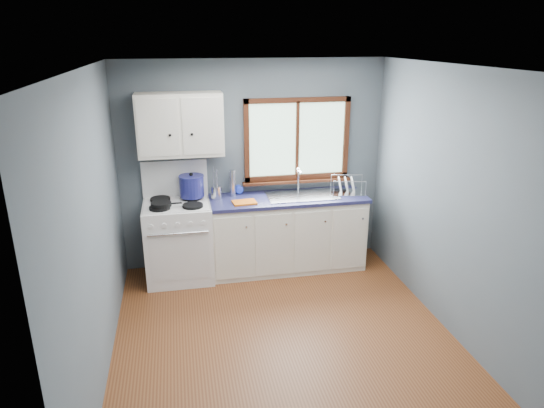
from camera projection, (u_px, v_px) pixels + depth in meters
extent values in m
cube|color=brown|center=(285.00, 339.00, 4.64)|extent=(3.20, 3.60, 0.02)
cube|color=white|center=(288.00, 66.00, 3.81)|extent=(3.20, 3.60, 0.02)
cube|color=#535D64|center=(253.00, 165.00, 5.90)|extent=(3.20, 0.02, 2.50)
cube|color=#535D64|center=(363.00, 334.00, 2.55)|extent=(3.20, 0.02, 2.50)
cube|color=#535D64|center=(93.00, 229.00, 3.93)|extent=(0.02, 3.60, 2.50)
cube|color=#535D64|center=(454.00, 204.00, 4.52)|extent=(0.02, 3.60, 2.50)
cube|color=white|center=(179.00, 242.00, 5.66)|extent=(0.76, 0.65, 0.92)
cube|color=white|center=(175.00, 179.00, 5.72)|extent=(0.76, 0.05, 0.44)
cube|color=silver|center=(176.00, 204.00, 5.51)|extent=(0.72, 0.59, 0.01)
cylinder|color=black|center=(160.00, 208.00, 5.33)|extent=(0.23, 0.23, 0.03)
cylinder|color=black|center=(193.00, 206.00, 5.40)|extent=(0.23, 0.23, 0.03)
cylinder|color=black|center=(160.00, 199.00, 5.61)|extent=(0.23, 0.23, 0.03)
cylinder|color=black|center=(192.00, 197.00, 5.68)|extent=(0.23, 0.23, 0.03)
cylinder|color=silver|center=(178.00, 234.00, 5.27)|extent=(0.66, 0.02, 0.02)
cube|color=silver|center=(180.00, 258.00, 5.39)|extent=(0.66, 0.01, 0.55)
cube|color=white|center=(287.00, 234.00, 5.93)|extent=(1.85, 0.60, 0.88)
cube|color=black|center=(286.00, 263.00, 6.08)|extent=(1.85, 0.54, 0.08)
cube|color=#1B1D44|center=(287.00, 198.00, 5.78)|extent=(1.89, 0.64, 0.04)
cube|color=silver|center=(302.00, 196.00, 5.81)|extent=(0.84, 0.46, 0.01)
cube|color=silver|center=(286.00, 202.00, 5.80)|extent=(0.36, 0.40, 0.14)
cube|color=silver|center=(318.00, 200.00, 5.87)|extent=(0.36, 0.40, 0.14)
cylinder|color=silver|center=(298.00, 180.00, 5.95)|extent=(0.02, 0.02, 0.28)
cylinder|color=silver|center=(300.00, 171.00, 5.84)|extent=(0.02, 0.16, 0.02)
sphere|color=silver|center=(298.00, 169.00, 5.90)|extent=(0.04, 0.04, 0.04)
cube|color=#9EC6A8|center=(297.00, 139.00, 5.88)|extent=(1.22, 0.01, 0.92)
cube|color=#431E0F|center=(298.00, 100.00, 5.71)|extent=(1.30, 0.05, 0.06)
cube|color=#431E0F|center=(297.00, 177.00, 6.02)|extent=(1.30, 0.05, 0.06)
cube|color=#431E0F|center=(247.00, 141.00, 5.75)|extent=(0.06, 0.05, 1.00)
cube|color=#431E0F|center=(346.00, 137.00, 5.98)|extent=(0.06, 0.05, 1.00)
cube|color=#431E0F|center=(297.00, 139.00, 5.86)|extent=(0.03, 0.05, 0.92)
cube|color=#431E0F|center=(297.00, 181.00, 6.01)|extent=(1.36, 0.10, 0.03)
cube|color=white|center=(180.00, 125.00, 5.40)|extent=(0.95, 0.32, 0.70)
cube|color=white|center=(158.00, 128.00, 5.20)|extent=(0.44, 0.01, 0.62)
cube|color=white|center=(203.00, 126.00, 5.29)|extent=(0.44, 0.01, 0.62)
sphere|color=black|center=(170.00, 135.00, 5.23)|extent=(0.03, 0.03, 0.03)
sphere|color=black|center=(192.00, 134.00, 5.28)|extent=(0.03, 0.03, 0.03)
cylinder|color=black|center=(161.00, 204.00, 5.33)|extent=(0.23, 0.23, 0.04)
cube|color=black|center=(176.00, 203.00, 5.36)|extent=(0.13, 0.03, 0.01)
cylinder|color=navy|center=(192.00, 187.00, 5.63)|extent=(0.34, 0.34, 0.24)
cylinder|color=navy|center=(191.00, 176.00, 5.59)|extent=(0.35, 0.35, 0.02)
sphere|color=black|center=(191.00, 174.00, 5.58)|extent=(0.05, 0.05, 0.04)
cylinder|color=silver|center=(216.00, 192.00, 5.68)|extent=(0.16, 0.16, 0.15)
cylinder|color=silver|center=(217.00, 179.00, 5.65)|extent=(0.01, 0.01, 0.23)
cylinder|color=silver|center=(214.00, 178.00, 5.63)|extent=(0.01, 0.01, 0.27)
cylinder|color=silver|center=(217.00, 181.00, 5.62)|extent=(0.01, 0.01, 0.21)
cylinder|color=silver|center=(232.00, 183.00, 5.77)|extent=(0.10, 0.10, 0.31)
imported|color=blue|center=(240.00, 184.00, 5.82)|extent=(0.10, 0.10, 0.25)
cube|color=#D46414|center=(244.00, 202.00, 5.55)|extent=(0.28, 0.22, 0.02)
cube|color=silver|center=(348.00, 193.00, 5.91)|extent=(0.46, 0.38, 0.01)
cylinder|color=silver|center=(333.00, 189.00, 5.75)|extent=(0.01, 0.01, 0.19)
cylinder|color=silver|center=(366.00, 189.00, 5.74)|extent=(0.01, 0.01, 0.19)
cylinder|color=silver|center=(331.00, 182.00, 6.02)|extent=(0.01, 0.01, 0.19)
cylinder|color=silver|center=(362.00, 182.00, 6.01)|extent=(0.01, 0.01, 0.19)
cylinder|color=silver|center=(350.00, 181.00, 5.71)|extent=(0.38, 0.09, 0.01)
cylinder|color=silver|center=(347.00, 175.00, 5.98)|extent=(0.38, 0.09, 0.01)
cylinder|color=white|center=(340.00, 185.00, 5.88)|extent=(0.10, 0.22, 0.21)
cylinder|color=white|center=(346.00, 185.00, 5.88)|extent=(0.10, 0.22, 0.21)
cylinder|color=white|center=(353.00, 185.00, 5.88)|extent=(0.10, 0.22, 0.21)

